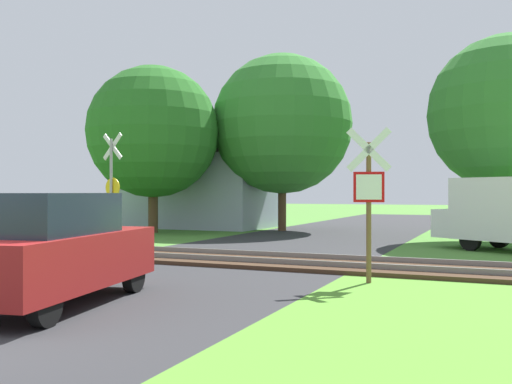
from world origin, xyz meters
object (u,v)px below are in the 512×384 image
(tree_center, at_px, (282,124))
(tree_right, at_px, (508,113))
(parked_car, at_px, (54,249))
(house, at_px, (197,187))
(stop_sign_near, at_px, (369,194))
(tree_left, at_px, (153,132))
(crossing_sign_far, at_px, (112,183))

(tree_center, relative_size, tree_right, 1.10)
(tree_center, distance_m, parked_car, 18.59)
(house, bearing_deg, parked_car, -65.64)
(stop_sign_near, relative_size, tree_left, 0.41)
(parked_car, bearing_deg, tree_right, 56.05)
(stop_sign_near, distance_m, crossing_sign_far, 9.98)
(stop_sign_near, bearing_deg, house, -64.48)
(crossing_sign_far, xyz_separation_m, house, (-2.92, 10.92, -0.01))
(tree_center, bearing_deg, house, 167.65)
(tree_right, distance_m, parked_car, 17.18)
(tree_left, distance_m, parked_car, 16.75)
(house, height_order, tree_left, tree_left)
(house, bearing_deg, tree_center, -10.85)
(stop_sign_near, height_order, house, house)
(crossing_sign_far, distance_m, house, 11.30)
(stop_sign_near, height_order, tree_left, tree_left)
(stop_sign_near, xyz_separation_m, tree_left, (-11.78, 10.24, 2.72))
(stop_sign_near, distance_m, tree_center, 15.71)
(tree_center, xyz_separation_m, tree_right, (9.60, -2.53, -0.33))
(crossing_sign_far, distance_m, parked_car, 9.65)
(tree_center, bearing_deg, tree_left, -144.20)
(crossing_sign_far, xyz_separation_m, tree_left, (-2.61, 6.33, 2.38))
(stop_sign_near, bearing_deg, tree_left, -54.67)
(stop_sign_near, xyz_separation_m, tree_right, (2.62, 11.17, 2.88))
(stop_sign_near, bearing_deg, parked_car, 32.11)
(stop_sign_near, xyz_separation_m, tree_center, (-6.98, 13.70, 3.22))
(crossing_sign_far, relative_size, tree_left, 0.50)
(house, distance_m, tree_right, 15.38)
(tree_right, bearing_deg, house, 166.06)
(house, height_order, parked_car, house)
(crossing_sign_far, bearing_deg, house, 115.64)
(tree_center, xyz_separation_m, parked_car, (2.90, -17.90, -4.08))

